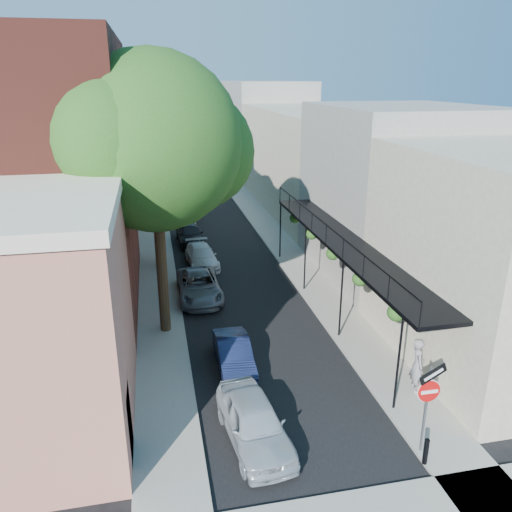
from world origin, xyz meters
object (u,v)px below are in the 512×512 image
oak_far (156,109)px  parked_car_d (202,256)px  parked_car_e (190,234)px  parked_car_c (199,286)px  sign_post (429,395)px  parked_car_a (254,422)px  oak_near (165,145)px  bollard (426,451)px  pedestrian (417,365)px  parked_car_f (189,213)px  oak_mid (160,142)px  parked_car_b (234,355)px

oak_far → parked_car_d: 12.38m
parked_car_e → parked_car_c: bearing=-94.4°
sign_post → parked_car_a: 5.05m
parked_car_a → oak_near: bearing=97.3°
sign_post → parked_car_e: (-4.93, 21.03, -1.36)m
oak_near → bollard: bearing=-56.9°
bollard → parked_car_a: 4.89m
pedestrian → parked_car_e: bearing=33.9°
parked_car_c → parked_car_f: bearing=87.7°
parked_car_d → parked_car_e: size_ratio=0.99×
parked_car_d → pedestrian: size_ratio=2.00×
pedestrian → oak_mid: bearing=43.6°
oak_near → parked_car_f: bearing=83.6°
parked_car_a → parked_car_f: 25.43m
bollard → oak_mid: 19.96m
parked_car_a → parked_car_e: size_ratio=1.01×
pedestrian → sign_post: bearing=169.9°
sign_post → parked_car_b: (-4.56, 5.60, -1.46)m
oak_mid → parked_car_b: (2.02, -11.66, -6.48)m
parked_car_b → pedestrian: 6.53m
bollard → parked_car_f: size_ratio=0.23×
parked_car_d → pedestrian: bearing=-70.9°
parked_car_c → parked_car_d: 4.54m
sign_post → pedestrian: bearing=64.9°
parked_car_e → parked_car_f: 5.95m
sign_post → parked_car_d: bearing=105.3°
sign_post → parked_car_d: 17.46m
parked_car_a → parked_car_d: (0.02, 15.25, -0.11)m
parked_car_a → pedestrian: pedestrian is taller
parked_car_b → parked_car_f: parked_car_b is taller
bollard → pedestrian: pedestrian is taller
oak_near → oak_far: 17.01m
parked_car_e → pedestrian: bearing=-73.8°
oak_mid → pedestrian: oak_mid is taller
sign_post → parked_car_a: (-4.62, 1.53, -1.35)m
oak_far → parked_car_f: oak_far is taller
bollard → pedestrian: size_ratio=0.41×
parked_car_b → parked_car_d: bearing=90.5°
parked_car_b → parked_car_d: size_ratio=0.90×
parked_car_b → parked_car_e: 15.44m
parked_car_c → parked_car_e: size_ratio=1.13×
oak_mid → sign_post: bearing=-69.1°
sign_post → parked_car_c: size_ratio=0.67×
sign_post → oak_near: 12.77m
parked_car_c → oak_far: bearing=95.5°
parked_car_c → parked_car_b: bearing=-84.5°
oak_near → parked_car_e: size_ratio=2.88×
parked_car_e → parked_car_d: bearing=-88.4°
oak_near → parked_car_b: oak_near is taller
bollard → parked_car_c: 13.70m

